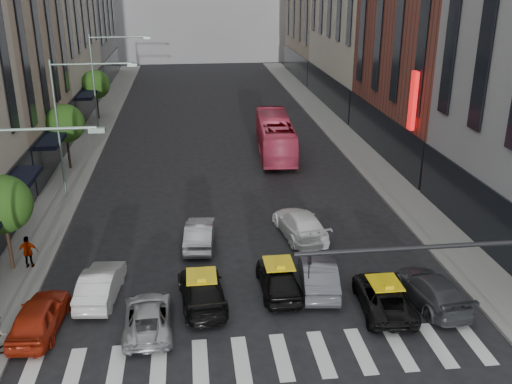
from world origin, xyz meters
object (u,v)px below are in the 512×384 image
object	(u,v)px
streetlamp_far	(104,71)
bus	(275,135)
pedestrian_far	(28,252)
car_white_front	(101,284)
taxi_center	(279,278)
taxi_left	(202,290)
streetlamp_mid	(71,111)
car_red	(39,316)

from	to	relation	value
streetlamp_far	bus	size ratio (longest dim) A/B	0.81
pedestrian_far	car_white_front	bearing A→B (deg)	139.81
streetlamp_far	taxi_center	world-z (taller)	streetlamp_far
taxi_left	bus	distance (m)	23.64
bus	pedestrian_far	size ratio (longest dim) A/B	6.53
bus	streetlamp_far	bearing A→B (deg)	-23.72
bus	streetlamp_mid	bearing A→B (deg)	34.12
streetlamp_mid	taxi_center	world-z (taller)	streetlamp_mid
streetlamp_mid	pedestrian_far	xyz separation A→B (m)	(-0.92, -9.96, -4.90)
taxi_center	streetlamp_far	bearing A→B (deg)	-69.87
streetlamp_mid	bus	size ratio (longest dim) A/B	0.81
streetlamp_far	car_red	xyz separation A→B (m)	(0.84, -31.56, -5.16)
car_white_front	bus	distance (m)	24.43
streetlamp_mid	pedestrian_far	bearing A→B (deg)	-95.27
taxi_left	pedestrian_far	distance (m)	9.59
taxi_left	bus	size ratio (longest dim) A/B	0.43
car_white_front	taxi_left	world-z (taller)	car_white_front
streetlamp_mid	car_white_front	size ratio (longest dim) A/B	2.05
streetlamp_far	car_white_front	bearing A→B (deg)	-84.04
car_red	car_white_front	world-z (taller)	car_red
taxi_center	bus	size ratio (longest dim) A/B	0.39
streetlamp_far	car_white_front	size ratio (longest dim) A/B	2.05
streetlamp_mid	taxi_left	bearing A→B (deg)	-61.63
streetlamp_mid	taxi_center	size ratio (longest dim) A/B	2.07
taxi_left	streetlamp_far	bearing A→B (deg)	-80.81
streetlamp_mid	taxi_left	size ratio (longest dim) A/B	1.87
taxi_center	car_red	bearing A→B (deg)	9.79
streetlamp_far	pedestrian_far	xyz separation A→B (m)	(-0.92, -25.96, -4.90)
bus	car_white_front	bearing A→B (deg)	66.02
car_red	taxi_center	xyz separation A→B (m)	(10.44, 1.94, -0.00)
streetlamp_far	taxi_center	bearing A→B (deg)	-69.14
streetlamp_mid	car_white_front	distance (m)	14.47
streetlamp_mid	streetlamp_far	xyz separation A→B (m)	(0.00, 16.00, 0.00)
streetlamp_mid	taxi_center	distance (m)	18.42
bus	taxi_left	bearing A→B (deg)	77.19
streetlamp_mid	streetlamp_far	world-z (taller)	same
car_white_front	streetlamp_mid	bearing A→B (deg)	-71.27
streetlamp_far	taxi_left	size ratio (longest dim) A/B	1.87
streetlamp_far	taxi_left	bearing A→B (deg)	-75.75
streetlamp_mid	pedestrian_far	distance (m)	11.14
car_red	taxi_left	bearing A→B (deg)	-164.45
streetlamp_far	taxi_center	size ratio (longest dim) A/B	2.07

